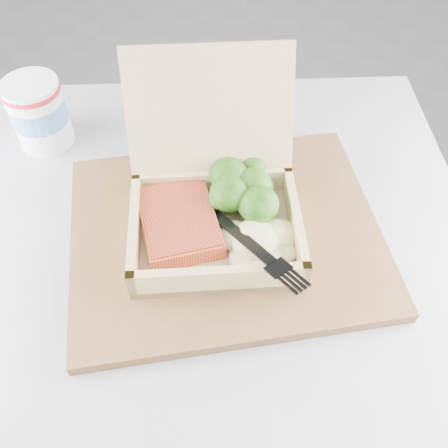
{
  "coord_description": "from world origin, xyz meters",
  "views": [
    {
      "loc": [
        0.27,
        -0.58,
        1.2
      ],
      "look_at": [
        0.28,
        -0.22,
        0.74
      ],
      "focal_mm": 40.0,
      "sensor_mm": 36.0,
      "label": 1
    }
  ],
  "objects_px": {
    "cafe_table": "(203,325)",
    "serving_tray": "(226,233)",
    "paper_cup": "(38,111)",
    "takeout_container": "(214,192)"
  },
  "relations": [
    {
      "from": "serving_tray",
      "to": "takeout_container",
      "type": "xyz_separation_m",
      "value": [
        -0.01,
        0.02,
        0.05
      ]
    },
    {
      "from": "serving_tray",
      "to": "paper_cup",
      "type": "relative_size",
      "value": 3.77
    },
    {
      "from": "takeout_container",
      "to": "serving_tray",
      "type": "bearing_deg",
      "value": -59.92
    },
    {
      "from": "paper_cup",
      "to": "cafe_table",
      "type": "bearing_deg",
      "value": -44.51
    },
    {
      "from": "serving_tray",
      "to": "paper_cup",
      "type": "height_order",
      "value": "paper_cup"
    },
    {
      "from": "takeout_container",
      "to": "paper_cup",
      "type": "xyz_separation_m",
      "value": [
        -0.24,
        0.17,
        -0.01
      ]
    },
    {
      "from": "cafe_table",
      "to": "serving_tray",
      "type": "distance_m",
      "value": 0.19
    },
    {
      "from": "cafe_table",
      "to": "takeout_container",
      "type": "distance_m",
      "value": 0.25
    },
    {
      "from": "serving_tray",
      "to": "cafe_table",
      "type": "bearing_deg",
      "value": -139.59
    },
    {
      "from": "takeout_container",
      "to": "paper_cup",
      "type": "distance_m",
      "value": 0.3
    }
  ]
}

